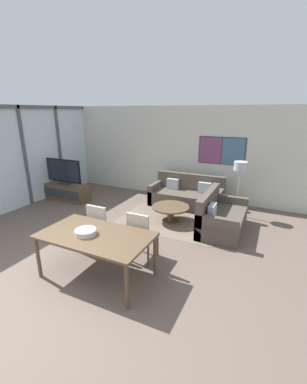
% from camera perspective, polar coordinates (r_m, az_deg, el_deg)
% --- Properties ---
extents(ground_plane, '(24.00, 24.00, 0.00)m').
position_cam_1_polar(ground_plane, '(4.51, -21.86, -19.79)').
color(ground_plane, brown).
extents(wall_back, '(8.11, 0.09, 2.80)m').
position_cam_1_polar(wall_back, '(8.14, 5.13, 8.75)').
color(wall_back, silver).
rests_on(wall_back, ground_plane).
extents(window_wall_left, '(0.07, 5.25, 2.80)m').
position_cam_1_polar(window_wall_left, '(8.14, -26.89, 7.85)').
color(window_wall_left, silver).
rests_on(window_wall_left, ground_plane).
extents(area_rug, '(2.53, 1.74, 0.01)m').
position_cam_1_polar(area_rug, '(6.50, 3.77, -6.40)').
color(area_rug, '#706051').
rests_on(area_rug, ground_plane).
extents(tv_console, '(1.62, 0.49, 0.49)m').
position_cam_1_polar(tv_console, '(8.43, -18.99, 0.09)').
color(tv_console, brown).
rests_on(tv_console, ground_plane).
extents(television, '(1.30, 0.20, 0.77)m').
position_cam_1_polar(television, '(8.28, -19.42, 4.29)').
color(television, '#2D2D33').
rests_on(television, tv_console).
extents(sofa_main, '(2.04, 0.89, 0.89)m').
position_cam_1_polar(sofa_main, '(7.51, 7.41, -0.88)').
color(sofa_main, '#51473D').
rests_on(sofa_main, ground_plane).
extents(sofa_side, '(0.89, 1.63, 0.89)m').
position_cam_1_polar(sofa_side, '(6.15, 14.40, -5.60)').
color(sofa_side, '#51473D').
rests_on(sofa_side, ground_plane).
extents(coffee_table, '(0.92, 0.92, 0.40)m').
position_cam_1_polar(coffee_table, '(6.39, 3.82, -3.99)').
color(coffee_table, brown).
rests_on(coffee_table, ground_plane).
extents(dining_table, '(1.80, 1.02, 0.76)m').
position_cam_1_polar(dining_table, '(4.29, -12.72, -9.93)').
color(dining_table, brown).
rests_on(dining_table, ground_plane).
extents(dining_chair_left, '(0.46, 0.46, 0.96)m').
position_cam_1_polar(dining_chair_left, '(5.11, -11.57, -7.13)').
color(dining_chair_left, '#B2A899').
rests_on(dining_chair_left, ground_plane).
extents(dining_chair_centre, '(0.46, 0.46, 0.96)m').
position_cam_1_polar(dining_chair_centre, '(4.67, -2.78, -9.27)').
color(dining_chair_centre, '#B2A899').
rests_on(dining_chair_centre, ground_plane).
extents(fruit_bowl, '(0.34, 0.34, 0.09)m').
position_cam_1_polar(fruit_bowl, '(4.26, -14.86, -8.53)').
color(fruit_bowl, '#B7B2A8').
rests_on(fruit_bowl, dining_table).
extents(floor_lamp, '(0.33, 0.33, 1.44)m').
position_cam_1_polar(floor_lamp, '(6.83, 18.69, 4.51)').
color(floor_lamp, '#2D2D33').
rests_on(floor_lamp, ground_plane).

